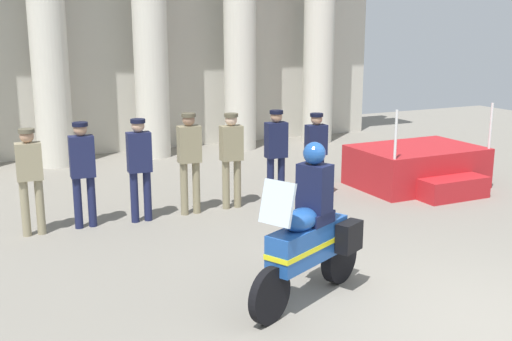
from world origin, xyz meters
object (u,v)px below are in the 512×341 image
at_px(reviewing_stand, 419,168).
at_px(officer_in_row_0, 30,173).
at_px(officer_in_row_5, 276,149).
at_px(officer_in_row_1, 83,166).
at_px(officer_in_row_4, 231,153).
at_px(officer_in_row_2, 140,162).
at_px(motorcycle_with_rider, 311,235).
at_px(officer_in_row_3, 190,155).
at_px(officer_in_row_6, 316,148).

relative_size(reviewing_stand, officer_in_row_0, 1.47).
bearing_deg(officer_in_row_5, officer_in_row_0, 3.56).
xyz_separation_m(reviewing_stand, officer_in_row_1, (-6.53, 0.26, 0.62)).
relative_size(officer_in_row_1, officer_in_row_5, 1.00).
distance_m(reviewing_stand, officer_in_row_4, 4.02).
height_order(officer_in_row_2, motorcycle_with_rider, motorcycle_with_rider).
bearing_deg(reviewing_stand, officer_in_row_2, 178.13).
relative_size(officer_in_row_3, officer_in_row_5, 1.03).
bearing_deg(officer_in_row_3, officer_in_row_4, -174.23).
bearing_deg(officer_in_row_3, motorcycle_with_rider, 95.28).
bearing_deg(reviewing_stand, motorcycle_with_rider, -141.89).
distance_m(officer_in_row_1, officer_in_row_3, 1.77).
height_order(officer_in_row_0, officer_in_row_5, officer_in_row_5).
relative_size(reviewing_stand, officer_in_row_6, 1.54).
height_order(officer_in_row_5, officer_in_row_6, officer_in_row_5).
relative_size(officer_in_row_2, officer_in_row_4, 1.01).
xyz_separation_m(officer_in_row_2, officer_in_row_4, (1.66, 0.07, -0.01)).
bearing_deg(officer_in_row_6, officer_in_row_1, 2.87).
bearing_deg(officer_in_row_5, officer_in_row_1, 2.80).
relative_size(officer_in_row_0, officer_in_row_1, 0.98).
xyz_separation_m(reviewing_stand, officer_in_row_5, (-3.12, 0.20, 0.62)).
height_order(officer_in_row_4, motorcycle_with_rider, motorcycle_with_rider).
bearing_deg(officer_in_row_3, officer_in_row_6, -177.01).
height_order(officer_in_row_4, officer_in_row_5, officer_in_row_5).
distance_m(officer_in_row_2, officer_in_row_3, 0.88).
bearing_deg(motorcycle_with_rider, officer_in_row_3, -114.46).
distance_m(officer_in_row_2, officer_in_row_4, 1.66).
bearing_deg(motorcycle_with_rider, officer_in_row_0, -81.35).
bearing_deg(officer_in_row_0, officer_in_row_5, -176.44).
distance_m(officer_in_row_0, officer_in_row_3, 2.57).
bearing_deg(officer_in_row_1, officer_in_row_5, -177.20).
relative_size(officer_in_row_1, officer_in_row_4, 1.01).
bearing_deg(officer_in_row_2, officer_in_row_3, -173.30).
relative_size(officer_in_row_0, officer_in_row_6, 1.04).
bearing_deg(officer_in_row_6, reviewing_stand, 179.23).
bearing_deg(motorcycle_with_rider, officer_in_row_1, -90.36).
distance_m(officer_in_row_4, motorcycle_with_rider, 3.97).
xyz_separation_m(officer_in_row_2, officer_in_row_6, (3.34, 0.00, -0.06)).
distance_m(officer_in_row_2, officer_in_row_6, 3.34).
relative_size(officer_in_row_3, officer_in_row_6, 1.09).
relative_size(officer_in_row_3, motorcycle_with_rider, 0.90).
bearing_deg(officer_in_row_4, officer_in_row_6, -178.31).
xyz_separation_m(officer_in_row_3, officer_in_row_5, (1.64, -0.03, -0.03)).
relative_size(officer_in_row_2, officer_in_row_6, 1.07).
bearing_deg(officer_in_row_5, officer_in_row_3, 2.92).
bearing_deg(reviewing_stand, officer_in_row_3, 177.27).
height_order(officer_in_row_0, officer_in_row_1, officer_in_row_1).
xyz_separation_m(officer_in_row_2, officer_in_row_5, (2.51, 0.01, -0.01)).
bearing_deg(officer_in_row_5, officer_in_row_6, -176.86).
xyz_separation_m(reviewing_stand, motorcycle_with_rider, (-4.66, -3.66, 0.41)).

